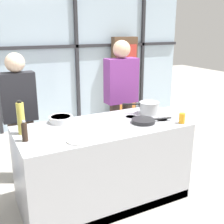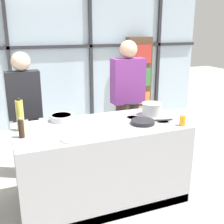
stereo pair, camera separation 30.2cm
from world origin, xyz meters
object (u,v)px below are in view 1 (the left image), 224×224
object	(u,v)px
pepper_grinder	(25,132)
saucepan	(149,108)
white_plate	(81,140)
spectator_far_left	(20,111)
oil_bottle	(21,118)
juice_glass_near	(182,118)
spectator_center_left	(121,94)
frying_pan	(144,121)
mixing_bowl	(61,119)

from	to	relation	value
pepper_grinder	saucepan	bearing A→B (deg)	6.93
white_plate	pepper_grinder	bearing A→B (deg)	154.01
spectator_far_left	oil_bottle	world-z (taller)	spectator_far_left
spectator_far_left	pepper_grinder	world-z (taller)	spectator_far_left
spectator_far_left	juice_glass_near	xyz separation A→B (m)	(1.50, -1.17, 0.02)
spectator_center_left	oil_bottle	size ratio (longest dim) A/B	5.11
spectator_far_left	frying_pan	xyz separation A→B (m)	(1.14, -0.97, -0.01)
frying_pan	spectator_center_left	bearing A→B (deg)	75.01
white_plate	mixing_bowl	bearing A→B (deg)	89.88
oil_bottle	juice_glass_near	distance (m)	1.67
frying_pan	mixing_bowl	bearing A→B (deg)	151.04
white_plate	juice_glass_near	world-z (taller)	juice_glass_near
spectator_far_left	spectator_center_left	distance (m)	1.40
spectator_center_left	pepper_grinder	size ratio (longest dim) A/B	8.51
spectator_far_left	white_plate	size ratio (longest dim) A/B	5.99
mixing_bowl	oil_bottle	bearing A→B (deg)	-159.55
mixing_bowl	oil_bottle	distance (m)	0.49
frying_pan	pepper_grinder	size ratio (longest dim) A/B	2.26
saucepan	spectator_far_left	bearing A→B (deg)	152.63
spectator_far_left	pepper_grinder	distance (m)	0.90
spectator_center_left	pepper_grinder	distance (m)	1.75
oil_bottle	mixing_bowl	bearing A→B (deg)	20.45
pepper_grinder	mixing_bowl	bearing A→B (deg)	39.02
mixing_bowl	juice_glass_near	size ratio (longest dim) A/B	2.37
spectator_center_left	frying_pan	distance (m)	1.00
spectator_center_left	spectator_far_left	bearing A→B (deg)	0.00
pepper_grinder	oil_bottle	bearing A→B (deg)	87.18
spectator_far_left	juice_glass_near	distance (m)	1.90
white_plate	oil_bottle	distance (m)	0.63
frying_pan	oil_bottle	bearing A→B (deg)	167.55
white_plate	pepper_grinder	world-z (taller)	pepper_grinder
frying_pan	pepper_grinder	xyz separation A→B (m)	(-1.25, 0.07, 0.07)
juice_glass_near	spectator_center_left	bearing A→B (deg)	94.81
oil_bottle	juice_glass_near	xyz separation A→B (m)	(1.60, -0.48, -0.10)
spectator_far_left	spectator_center_left	xyz separation A→B (m)	(1.40, 0.00, 0.05)
spectator_far_left	white_plate	xyz separation A→B (m)	(0.35, -1.12, -0.03)
saucepan	mixing_bowl	bearing A→B (deg)	169.73
white_plate	oil_bottle	xyz separation A→B (m)	(-0.44, 0.42, 0.15)
spectator_far_left	pepper_grinder	bearing A→B (deg)	83.10
white_plate	pepper_grinder	distance (m)	0.51
mixing_bowl	white_plate	bearing A→B (deg)	-90.12
spectator_far_left	saucepan	xyz separation A→B (m)	(1.38, -0.72, 0.04)
frying_pan	pepper_grinder	bearing A→B (deg)	176.75
spectator_far_left	spectator_center_left	size ratio (longest dim) A/B	0.94
oil_bottle	juice_glass_near	world-z (taller)	oil_bottle
frying_pan	saucepan	distance (m)	0.35
frying_pan	mixing_bowl	distance (m)	0.91
saucepan	oil_bottle	bearing A→B (deg)	179.16
spectator_center_left	white_plate	bearing A→B (deg)	46.65
spectator_center_left	oil_bottle	xyz separation A→B (m)	(-1.50, -0.69, 0.07)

